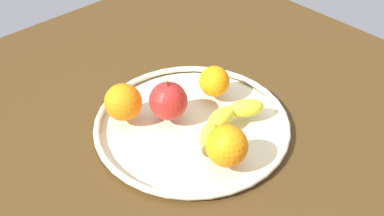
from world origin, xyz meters
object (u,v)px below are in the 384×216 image
(orange_front_right, at_px, (227,146))
(orange_back_right, at_px, (123,102))
(banana, at_px, (225,122))
(orange_center, at_px, (214,81))
(apple, at_px, (168,101))
(fruit_bowl, at_px, (192,124))

(orange_front_right, relative_size, orange_back_right, 1.02)
(banana, relative_size, orange_center, 3.01)
(apple, bearing_deg, fruit_bowl, 120.73)
(banana, distance_m, orange_center, 0.11)
(orange_center, distance_m, orange_back_right, 0.19)
(banana, height_order, orange_back_right, orange_back_right)
(orange_front_right, xyz_separation_m, orange_center, (-0.12, -0.15, -0.01))
(apple, xyz_separation_m, orange_back_right, (0.06, -0.06, -0.00))
(banana, bearing_deg, fruit_bowl, -72.09)
(orange_front_right, relative_size, orange_center, 1.16)
(banana, bearing_deg, orange_center, -130.49)
(fruit_bowl, xyz_separation_m, apple, (0.02, -0.04, 0.05))
(orange_front_right, bearing_deg, fruit_bowl, -104.47)
(fruit_bowl, height_order, apple, apple)
(apple, bearing_deg, banana, 116.81)
(orange_back_right, bearing_deg, fruit_bowl, 132.15)
(fruit_bowl, relative_size, banana, 2.00)
(banana, height_order, apple, apple)
(fruit_bowl, xyz_separation_m, orange_back_right, (0.09, -0.10, 0.04))
(orange_front_right, height_order, orange_center, orange_front_right)
(apple, relative_size, orange_center, 1.31)
(fruit_bowl, distance_m, orange_front_right, 0.13)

